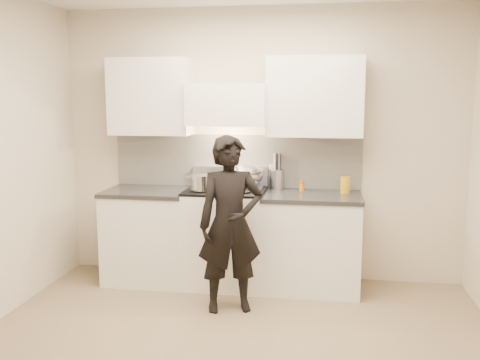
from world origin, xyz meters
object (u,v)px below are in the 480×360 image
(wok, at_px, (244,175))
(utensil_crock, at_px, (276,178))
(stove, at_px, (226,237))
(counter_right, at_px, (311,241))
(person, at_px, (230,224))

(wok, distance_m, utensil_crock, 0.34)
(stove, distance_m, counter_right, 0.83)
(counter_right, bearing_deg, stove, -180.00)
(stove, xyz_separation_m, wok, (0.16, 0.13, 0.59))
(stove, bearing_deg, wok, 39.00)
(wok, height_order, utensil_crock, same)
(stove, xyz_separation_m, utensil_crock, (0.47, 0.25, 0.56))
(person, bearing_deg, utensil_crock, 52.44)
(counter_right, xyz_separation_m, wok, (-0.67, 0.13, 0.61))
(counter_right, distance_m, person, 0.97)
(wok, bearing_deg, utensil_crock, 20.78)
(wok, bearing_deg, stove, -141.00)
(stove, distance_m, wok, 0.62)
(stove, relative_size, utensil_crock, 2.66)
(stove, distance_m, utensil_crock, 0.77)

